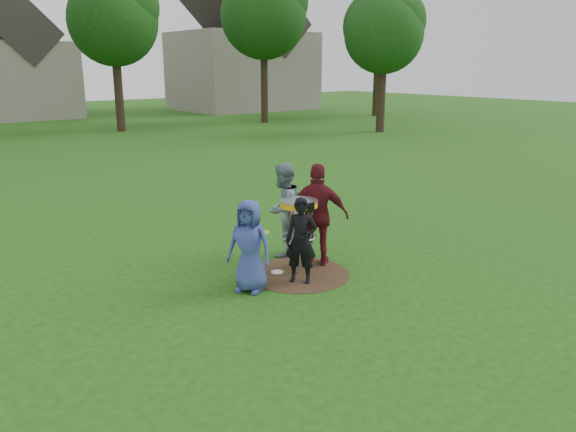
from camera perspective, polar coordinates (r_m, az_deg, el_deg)
ground at (r=9.94m, az=1.07°, el=-5.93°), size 100.00×100.00×0.00m
dirt_patch at (r=9.94m, az=1.07°, el=-5.91°), size 1.80×1.80×0.01m
player_blue at (r=9.03m, az=-3.93°, el=-3.06°), size 0.80×0.89×1.52m
player_black at (r=9.36m, az=1.35°, el=-2.53°), size 0.61×0.64×1.47m
player_grey at (r=10.69m, az=-0.53°, el=0.67°), size 1.08×0.98×1.80m
player_maroon at (r=10.15m, az=3.07°, el=0.08°), size 1.08×1.13×1.88m
disc_on_grass at (r=10.01m, az=-1.10°, el=-5.72°), size 0.22×0.22×0.02m
disc_golf_basket at (r=9.62m, az=1.10°, el=-0.26°), size 0.66×0.67×1.38m
held_discs at (r=9.74m, az=0.20°, el=-0.05°), size 1.34×1.05×0.27m
tree_row at (r=28.70m, az=-26.60°, el=18.94°), size 51.20×17.42×9.90m
house_row at (r=41.65m, az=-23.93°, el=14.72°), size 44.50×10.65×11.62m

